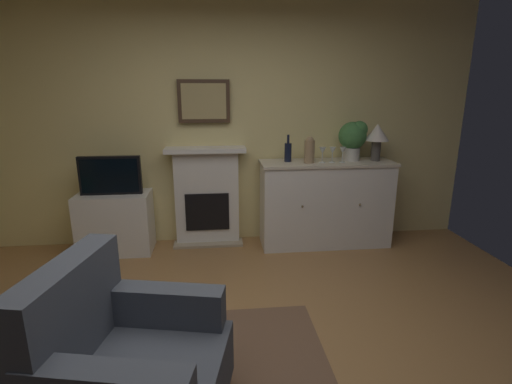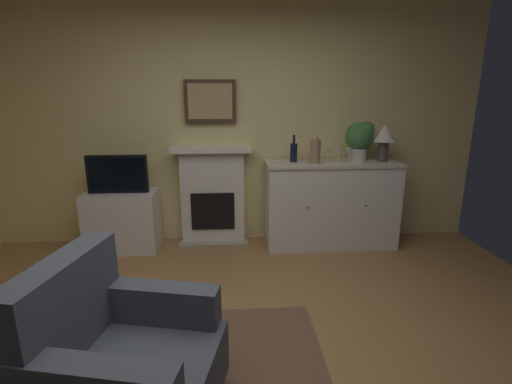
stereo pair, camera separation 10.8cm
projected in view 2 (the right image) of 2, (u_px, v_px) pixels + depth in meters
ground_plane at (240, 375)px, 2.41m from camera, size 5.49×4.55×0.10m
wall_rear at (234, 114)px, 4.19m from camera, size 5.49×0.06×2.89m
fireplace_unit at (213, 196)px, 4.29m from camera, size 0.87×0.30×1.10m
framed_picture at (210, 101)px, 4.06m from camera, size 0.55×0.04×0.45m
sideboard_cabinet at (331, 204)px, 4.21m from camera, size 1.45×0.49×0.95m
table_lamp at (384, 136)px, 4.05m from camera, size 0.26×0.26×0.40m
wine_bottle at (294, 152)px, 4.08m from camera, size 0.08×0.08×0.29m
wine_glass_left at (328, 152)px, 4.01m from camera, size 0.07×0.07×0.16m
wine_glass_center at (339, 152)px, 4.02m from camera, size 0.07×0.07×0.16m
wine_glass_right at (349, 152)px, 4.02m from camera, size 0.07×0.07×0.16m
vase_decorative at (315, 150)px, 3.99m from camera, size 0.11×0.11×0.28m
tv_cabinet at (123, 221)px, 4.13m from camera, size 0.75×0.42×0.65m
tv_set at (117, 174)px, 3.97m from camera, size 0.62×0.07×0.40m
potted_plant_small at (360, 137)px, 4.09m from camera, size 0.30×0.30×0.43m
armchair at (121, 362)px, 1.91m from camera, size 0.95×0.92×0.92m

